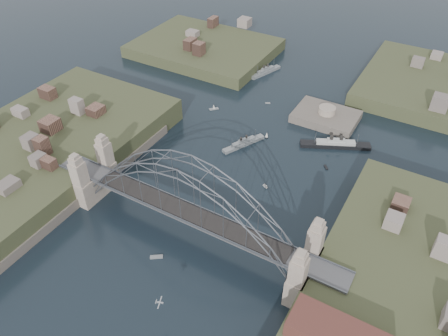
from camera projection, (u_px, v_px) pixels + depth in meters
ground at (190, 235)px, 114.19m from camera, size 500.00×500.00×0.00m
bridge at (187, 201)px, 106.29m from camera, size 84.00×13.80×24.60m
shore_west at (36, 161)px, 135.04m from camera, size 50.50×90.00×12.00m
shore_east at (417, 333)px, 90.82m from camera, size 50.50×90.00×12.00m
headland_nw at (205, 52)px, 198.14m from camera, size 60.00×45.00×9.00m
fort_island at (325, 121)px, 156.24m from camera, size 22.00×16.00×9.40m
naval_cruiser_near at (244, 143)px, 144.01m from camera, size 8.81×15.25×4.77m
naval_cruiser_far at (266, 72)px, 182.80m from camera, size 7.32×15.76×5.38m
ocean_liner at (335, 144)px, 143.30m from camera, size 22.06×12.92×5.65m
aeroplane at (159, 302)px, 90.34m from camera, size 1.71×2.94×0.44m
small_boat_a at (174, 170)px, 134.51m from camera, size 2.41×1.84×0.45m
small_boat_b at (265, 186)px, 128.40m from camera, size 1.79×1.28×1.43m
small_boat_c at (156, 257)px, 108.40m from camera, size 3.21×2.71×0.45m
small_boat_d at (326, 167)px, 135.35m from camera, size 1.90×2.12×0.45m
small_boat_e at (214, 108)px, 161.14m from camera, size 3.22×3.28×2.38m
small_boat_f at (267, 135)px, 147.19m from camera, size 1.44×1.65×2.38m
small_boat_h at (268, 103)px, 164.64m from camera, size 1.93×1.49×0.45m
small_boat_i at (318, 245)px, 110.60m from camera, size 2.62×1.02×2.38m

